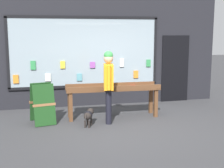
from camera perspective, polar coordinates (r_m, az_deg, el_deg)
The scene contains 6 objects.
ground_plane at distance 7.45m, azimuth 1.77°, elevation -7.77°, with size 40.00×40.00×0.00m, color #38383A.
shopfront_facade at distance 9.45m, azimuth -2.08°, elevation 6.22°, with size 7.43×0.29×3.36m.
display_table_main at distance 8.09m, azimuth 0.16°, elevation -1.32°, with size 2.44×0.67×0.87m.
person_browsing at distance 7.49m, azimuth -0.65°, elevation 0.57°, with size 0.31×0.68×1.77m.
small_dog at distance 7.43m, azimuth -4.31°, elevation -5.68°, with size 0.33×0.52×0.39m.
sandwich_board_sign at distance 7.79m, azimuth -12.64°, elevation -3.43°, with size 0.63×0.74×0.98m.
Camera 1 is at (-1.92, -6.84, 2.22)m, focal length 50.00 mm.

